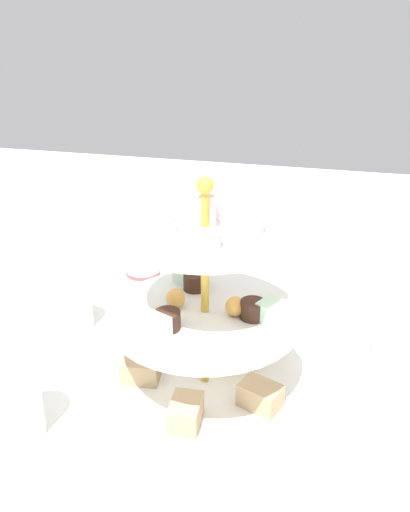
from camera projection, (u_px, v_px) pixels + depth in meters
ground_plane at (205, 386)px, 0.66m from camera, size 2.40×2.40×0.00m
tiered_serving_stand at (205, 329)px, 0.63m from camera, size 0.28×0.28×0.28m
water_glass_tall_right at (403, 334)px, 0.65m from camera, size 0.07×0.07×0.13m
water_glass_short_left at (71, 305)px, 0.78m from camera, size 0.06×0.06×0.07m
teacup_with_saucer at (144, 284)px, 0.88m from camera, size 0.09×0.09×0.05m
butter_knife_right at (270, 286)px, 0.92m from camera, size 0.05×0.17×0.00m
water_glass_mid_back at (14, 398)px, 0.57m from camera, size 0.06×0.06×0.10m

